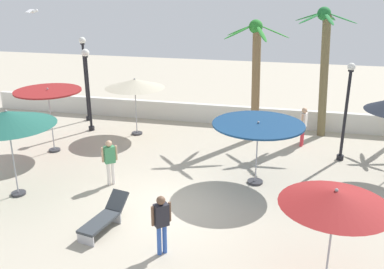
{
  "coord_description": "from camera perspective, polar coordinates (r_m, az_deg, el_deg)",
  "views": [
    {
      "loc": [
        3.47,
        -11.49,
        6.76
      ],
      "look_at": [
        0.0,
        3.16,
        1.4
      ],
      "focal_mm": 39.65,
      "sensor_mm": 36.0,
      "label": 1
    }
  ],
  "objects": [
    {
      "name": "patio_umbrella_2",
      "position": [
        19.73,
        -7.7,
        6.77
      ],
      "size": [
        2.76,
        2.76,
        2.71
      ],
      "color": "#333338",
      "rests_on": "ground_plane"
    },
    {
      "name": "lamp_post_2",
      "position": [
        17.65,
        20.03,
        3.27
      ],
      "size": [
        0.3,
        0.3,
        3.96
      ],
      "color": "black",
      "rests_on": "ground_plane"
    },
    {
      "name": "palm_tree_0",
      "position": [
        19.01,
        8.56,
        8.81
      ],
      "size": [
        2.84,
        2.88,
        5.35
      ],
      "color": "brown",
      "rests_on": "ground_plane"
    },
    {
      "name": "lamp_post_0",
      "position": [
        20.7,
        -13.85,
        6.93
      ],
      "size": [
        0.36,
        0.36,
        3.95
      ],
      "color": "black",
      "rests_on": "ground_plane"
    },
    {
      "name": "lamp_post_1",
      "position": [
        22.37,
        -14.19,
        8.0
      ],
      "size": [
        0.34,
        0.34,
        4.3
      ],
      "color": "black",
      "rests_on": "ground_plane"
    },
    {
      "name": "palm_tree_2",
      "position": [
        20.11,
        17.33,
        9.5
      ],
      "size": [
        2.66,
        2.73,
        5.85
      ],
      "color": "brown",
      "rests_on": "ground_plane"
    },
    {
      "name": "patio_umbrella_1",
      "position": [
        14.76,
        -23.61,
        1.98
      ],
      "size": [
        3.05,
        3.05,
        3.0
      ],
      "color": "#333338",
      "rests_on": "ground_plane"
    },
    {
      "name": "lounge_chair_0",
      "position": [
        12.77,
        -11.68,
        -10.78
      ],
      "size": [
        0.91,
        1.96,
        0.84
      ],
      "color": "#B7B7BC",
      "rests_on": "ground_plane"
    },
    {
      "name": "seagull_0",
      "position": [
        16.54,
        -20.68,
        15.28
      ],
      "size": [
        0.39,
        0.91,
        0.14
      ],
      "color": "white"
    },
    {
      "name": "guest_1",
      "position": [
        11.17,
        -4.14,
        -11.31
      ],
      "size": [
        0.44,
        0.42,
        1.7
      ],
      "color": "#3359B2",
      "rests_on": "ground_plane"
    },
    {
      "name": "guest_0",
      "position": [
        15.12,
        -11.01,
        -3.13
      ],
      "size": [
        0.46,
        0.41,
        1.67
      ],
      "color": "silver",
      "rests_on": "ground_plane"
    },
    {
      "name": "boundary_wall",
      "position": [
        21.75,
        3.58,
        2.76
      ],
      "size": [
        25.2,
        0.3,
        0.96
      ],
      "primitive_type": "cube",
      "color": "silver",
      "rests_on": "ground_plane"
    },
    {
      "name": "patio_umbrella_5",
      "position": [
        18.4,
        -18.8,
        5.19
      ],
      "size": [
        2.71,
        2.71,
        2.77
      ],
      "color": "#333338",
      "rests_on": "ground_plane"
    },
    {
      "name": "patio_umbrella_0",
      "position": [
        9.87,
        18.74,
        -8.2
      ],
      "size": [
        2.48,
        2.48,
        2.58
      ],
      "color": "#333338",
      "rests_on": "ground_plane"
    },
    {
      "name": "guest_2",
      "position": [
        19.04,
        14.76,
        1.53
      ],
      "size": [
        0.33,
        0.54,
        1.75
      ],
      "color": "#D8333F",
      "rests_on": "ground_plane"
    },
    {
      "name": "ground_plane",
      "position": [
        13.77,
        -3.08,
        -9.83
      ],
      "size": [
        56.0,
        56.0,
        0.0
      ],
      "primitive_type": "plane",
      "color": "#B2A893"
    },
    {
      "name": "patio_umbrella_4",
      "position": [
        14.74,
        8.89,
        1.01
      ],
      "size": [
        3.18,
        3.18,
        2.33
      ],
      "color": "#333338",
      "rests_on": "ground_plane"
    }
  ]
}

